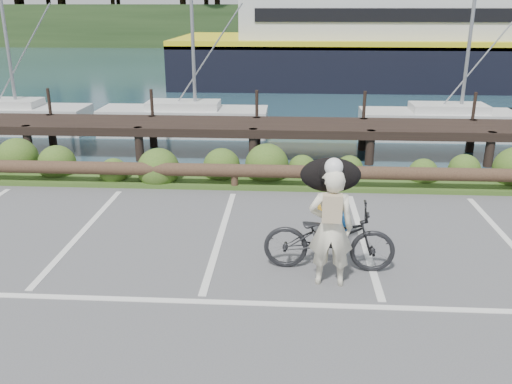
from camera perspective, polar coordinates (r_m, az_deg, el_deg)
ground at (r=8.29m, az=-5.44°, el=-10.03°), size 72.00×72.00×0.00m
harbor_backdrop at (r=85.65m, az=3.10°, el=16.45°), size 170.00×160.00×30.00m
vegetation_strip at (r=13.12m, az=-1.96°, el=1.49°), size 34.00×1.60×0.10m
log_rail at (r=12.47m, az=-2.26°, el=0.30°), size 32.00×0.30×0.60m
bicycle at (r=8.66m, az=7.70°, el=-4.78°), size 2.10×0.82×1.09m
cyclist at (r=8.07m, az=7.88°, el=-3.75°), size 0.69×0.47×1.83m
dog at (r=8.99m, az=7.86°, el=1.80°), size 0.54×1.02×0.58m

